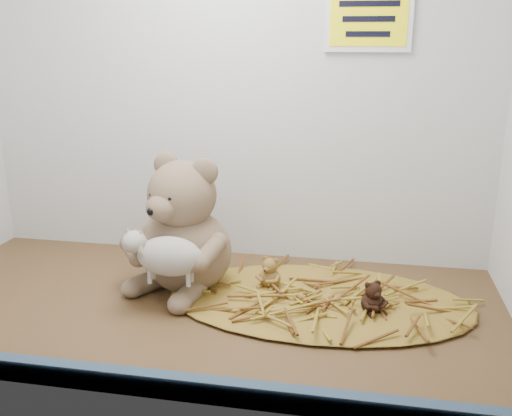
% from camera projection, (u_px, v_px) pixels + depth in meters
% --- Properties ---
extents(alcove_shell, '(1.20, 0.60, 0.90)m').
position_uv_depth(alcove_shell, '(206.00, 72.00, 1.09)').
color(alcove_shell, '#3A2814').
rests_on(alcove_shell, ground).
extents(front_rail, '(1.19, 0.02, 0.04)m').
position_uv_depth(front_rail, '(146.00, 382.00, 0.86)').
color(front_rail, '#334B61').
rests_on(front_rail, shelf_floor).
extents(straw_bed, '(0.62, 0.36, 0.01)m').
position_uv_depth(straw_bed, '(318.00, 300.00, 1.15)').
color(straw_bed, olive).
rests_on(straw_bed, shelf_floor).
extents(main_teddy, '(0.31, 0.32, 0.29)m').
position_uv_depth(main_teddy, '(185.00, 223.00, 1.18)').
color(main_teddy, '#7A614B').
rests_on(main_teddy, shelf_floor).
extents(toy_lamb, '(0.17, 0.10, 0.11)m').
position_uv_depth(toy_lamb, '(170.00, 256.00, 1.09)').
color(toy_lamb, '#B0A99E').
rests_on(toy_lamb, main_teddy).
extents(mini_teddy_tan, '(0.07, 0.07, 0.07)m').
position_uv_depth(mini_teddy_tan, '(270.00, 271.00, 1.19)').
color(mini_teddy_tan, olive).
rests_on(mini_teddy_tan, straw_bed).
extents(mini_teddy_brown, '(0.07, 0.07, 0.06)m').
position_uv_depth(mini_teddy_brown, '(373.00, 296.00, 1.08)').
color(mini_teddy_brown, black).
rests_on(mini_teddy_brown, straw_bed).
extents(wall_sign, '(0.16, 0.01, 0.11)m').
position_uv_depth(wall_sign, '(369.00, 19.00, 1.20)').
color(wall_sign, '#FAEF0C').
rests_on(wall_sign, back_wall).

